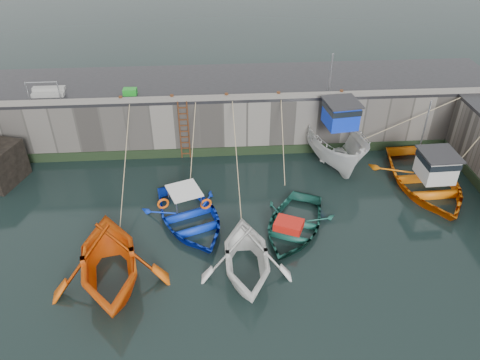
{
  "coord_description": "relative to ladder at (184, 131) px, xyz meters",
  "views": [
    {
      "loc": [
        -0.6,
        -11.26,
        13.01
      ],
      "look_at": [
        0.57,
        5.87,
        1.2
      ],
      "focal_mm": 35.0,
      "sensor_mm": 36.0,
      "label": 1
    }
  ],
  "objects": [
    {
      "name": "kerb_back",
      "position": [
        2.0,
        0.24,
        1.67
      ],
      "size": [
        30.0,
        0.3,
        0.2
      ],
      "primitive_type": "cube",
      "color": "slate",
      "rests_on": "road_back"
    },
    {
      "name": "bollard_a",
      "position": [
        -3.0,
        0.34,
        1.71
      ],
      "size": [
        0.18,
        0.18,
        0.28
      ],
      "primitive_type": "cylinder",
      "color": "#3F1E0F",
      "rests_on": "road_back"
    },
    {
      "name": "bollard_d",
      "position": [
        4.8,
        0.34,
        1.71
      ],
      "size": [
        0.18,
        0.18,
        0.28
      ],
      "primitive_type": "cylinder",
      "color": "#3F1E0F",
      "rests_on": "road_back"
    },
    {
      "name": "boat_near_blacktrim_rope",
      "position": [
        2.5,
        -2.96,
        -1.59
      ],
      "size": [
        0.04,
        6.62,
        3.1
      ],
      "primitive_type": null,
      "color": "tan",
      "rests_on": "ground"
    },
    {
      "name": "railing",
      "position": [
        -6.75,
        1.33,
        1.77
      ],
      "size": [
        1.6,
        1.05,
        1.0
      ],
      "color": "#A5A8AD",
      "rests_on": "road_back"
    },
    {
      "name": "road_back",
      "position": [
        2.0,
        2.59,
        1.49
      ],
      "size": [
        30.0,
        5.0,
        0.16
      ],
      "primitive_type": "cube",
      "color": "black",
      "rests_on": "quay_back"
    },
    {
      "name": "bollard_b",
      "position": [
        -0.5,
        0.34,
        1.71
      ],
      "size": [
        0.18,
        0.18,
        0.28
      ],
      "primitive_type": "cylinder",
      "color": "#3F1E0F",
      "rests_on": "road_back"
    },
    {
      "name": "boat_near_blacktrim",
      "position": [
        2.5,
        -8.51,
        -1.59
      ],
      "size": [
        3.82,
        4.41,
        2.3
      ],
      "primitive_type": "imported",
      "rotation": [
        0.0,
        0.0,
        0.01
      ],
      "color": "white",
      "rests_on": "ground"
    },
    {
      "name": "boat_near_navy",
      "position": [
        4.7,
        -6.1,
        -1.59
      ],
      "size": [
        4.87,
        5.51,
        0.95
      ],
      "primitive_type": "imported",
      "rotation": [
        0.0,
        0.0,
        -0.43
      ],
      "color": "#175245",
      "rests_on": "ground"
    },
    {
      "name": "boat_near_blue_rope",
      "position": [
        0.3,
        -1.37,
        -1.59
      ],
      "size": [
        0.04,
        3.91,
        3.1
      ],
      "primitive_type": null,
      "color": "tan",
      "rests_on": "ground"
    },
    {
      "name": "bollard_c",
      "position": [
        2.2,
        0.34,
        1.71
      ],
      "size": [
        0.18,
        0.18,
        0.28
      ],
      "primitive_type": "cylinder",
      "color": "#3F1E0F",
      "rests_on": "road_back"
    },
    {
      "name": "boat_near_white",
      "position": [
        -2.53,
        -8.61,
        -1.59
      ],
      "size": [
        5.49,
        6.05,
        2.77
      ],
      "primitive_type": "imported",
      "rotation": [
        0.0,
        0.0,
        0.2
      ],
      "color": "#EE5D0C",
      "rests_on": "ground"
    },
    {
      "name": "bollard_e",
      "position": [
        8.0,
        0.34,
        1.71
      ],
      "size": [
        0.18,
        0.18,
        0.28
      ],
      "primitive_type": "cylinder",
      "color": "#3F1E0F",
      "rests_on": "road_back"
    },
    {
      "name": "boat_far_orange",
      "position": [
        11.5,
        -3.46,
        -1.19
      ],
      "size": [
        4.55,
        6.24,
        4.26
      ],
      "rotation": [
        0.0,
        0.0,
        0.03
      ],
      "color": "orange",
      "rests_on": "ground"
    },
    {
      "name": "ladder",
      "position": [
        0.0,
        0.0,
        0.0
      ],
      "size": [
        0.51,
        0.08,
        3.2
      ],
      "color": "#3F1E0F",
      "rests_on": "ground"
    },
    {
      "name": "boat_near_blue",
      "position": [
        0.3,
        -5.34,
        -1.59
      ],
      "size": [
        5.15,
        5.99,
        1.05
      ],
      "primitive_type": "imported",
      "rotation": [
        0.0,
        0.0,
        0.36
      ],
      "color": "#0E34D5",
      "rests_on": "ground"
    },
    {
      "name": "ground",
      "position": [
        2.0,
        -9.91,
        -1.59
      ],
      "size": [
        120.0,
        120.0,
        0.0
      ],
      "primitive_type": "plane",
      "color": "black",
      "rests_on": "ground"
    },
    {
      "name": "boat_near_navy_rope",
      "position": [
        4.7,
        -1.76,
        -1.59
      ],
      "size": [
        0.04,
        4.51,
        3.1
      ],
      "primitive_type": null,
      "color": "tan",
      "rests_on": "ground"
    },
    {
      "name": "boat_near_white_rope",
      "position": [
        -2.53,
        -3.01,
        -1.59
      ],
      "size": [
        0.04,
        6.72,
        3.1
      ],
      "primitive_type": null,
      "color": "tan",
      "rests_on": "ground"
    },
    {
      "name": "boat_far_white",
      "position": [
        7.63,
        -0.46,
        -0.53
      ],
      "size": [
        3.25,
        6.76,
        5.51
      ],
      "rotation": [
        0.0,
        0.0,
        0.13
      ],
      "color": "silver",
      "rests_on": "ground"
    },
    {
      "name": "quay_back",
      "position": [
        2.0,
        2.59,
        -0.09
      ],
      "size": [
        30.0,
        5.0,
        3.0
      ],
      "primitive_type": "cube",
      "color": "slate",
      "rests_on": "ground"
    },
    {
      "name": "algae_back",
      "position": [
        2.0,
        0.05,
        -1.34
      ],
      "size": [
        30.0,
        0.08,
        0.5
      ],
      "primitive_type": "cube",
      "color": "black",
      "rests_on": "ground"
    },
    {
      "name": "fish_crate",
      "position": [
        -2.65,
        1.12,
        1.73
      ],
      "size": [
        0.69,
        0.46,
        0.32
      ],
      "primitive_type": "cube",
      "rotation": [
        0.0,
        0.0,
        -0.03
      ],
      "color": "#1A9122",
      "rests_on": "road_back"
    }
  ]
}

